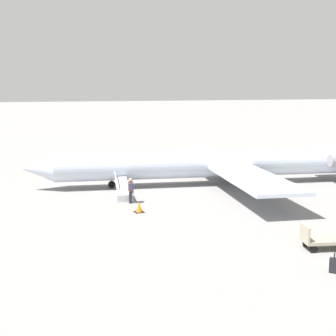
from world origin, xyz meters
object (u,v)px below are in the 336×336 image
airplane_main (222,163)px  boarding_stairs (124,193)px  passenger (131,189)px  suitcase (334,265)px  luggage_cart (323,240)px

airplane_main → boarding_stairs: bearing=23.7°
passenger → suitcase: passenger is taller
passenger → airplane_main: bearing=-56.7°
passenger → boarding_stairs: bearing=12.1°
airplane_main → passenger: bearing=33.3°
passenger → luggage_cart: 13.76m
airplane_main → luggage_cart: 16.38m
airplane_main → luggage_cart: (3.40, 15.97, -1.33)m
passenger → luggage_cart: bearing=-143.4°
passenger → suitcase: 15.63m
airplane_main → luggage_cart: bearing=90.6°
luggage_cart → suitcase: luggage_cart is taller
boarding_stairs → luggage_cart: bearing=-145.9°
boarding_stairs → suitcase: (-3.96, 16.74, -0.03)m
airplane_main → passenger: size_ratio=17.38×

